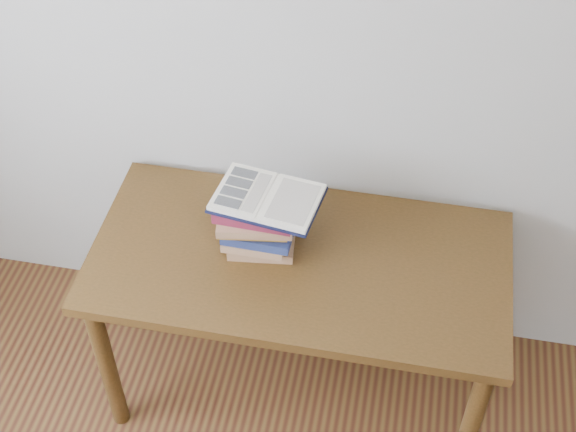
# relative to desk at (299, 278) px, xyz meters

# --- Properties ---
(desk) EXTENTS (1.34, 0.67, 0.72)m
(desk) POSITION_rel_desk_xyz_m (0.00, 0.00, 0.00)
(desk) COLOR #4D2F13
(desk) RESTS_ON ground
(book_stack) EXTENTS (0.26, 0.21, 0.19)m
(book_stack) POSITION_rel_desk_xyz_m (-0.14, 0.02, 0.20)
(book_stack) COLOR #A87E57
(book_stack) RESTS_ON desk
(open_book) EXTENTS (0.35, 0.27, 0.03)m
(open_book) POSITION_rel_desk_xyz_m (-0.11, 0.05, 0.30)
(open_book) COLOR black
(open_book) RESTS_ON book_stack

